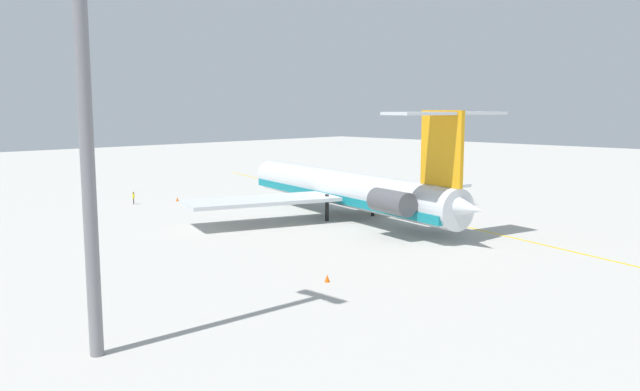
{
  "coord_description": "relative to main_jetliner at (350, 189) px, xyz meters",
  "views": [
    {
      "loc": [
        -44.98,
        60.62,
        12.51
      ],
      "look_at": [
        4.15,
        10.92,
        2.88
      ],
      "focal_mm": 35.88,
      "sensor_mm": 36.0,
      "label": 1
    }
  ],
  "objects": [
    {
      "name": "ground",
      "position": [
        -3.0,
        -7.2,
        -3.35
      ],
      "size": [
        292.72,
        292.72,
        0.0
      ],
      "primitive_type": "plane",
      "color": "#B7B5AD"
    },
    {
      "name": "main_jetliner",
      "position": [
        0.0,
        0.0,
        0.0
      ],
      "size": [
        41.68,
        37.23,
        12.28
      ],
      "rotation": [
        0.0,
        0.0,
        -0.24
      ],
      "color": "silver",
      "rests_on": "ground"
    },
    {
      "name": "ground_crew_near_nose",
      "position": [
        12.18,
        -24.29,
        -2.28
      ],
      "size": [
        0.27,
        0.38,
        1.69
      ],
      "rotation": [
        0.0,
        0.0,
        2.61
      ],
      "color": "black",
      "rests_on": "ground"
    },
    {
      "name": "ground_crew_near_tail",
      "position": [
        27.21,
        11.95,
        -2.29
      ],
      "size": [
        0.39,
        0.27,
        1.66
      ],
      "rotation": [
        0.0,
        0.0,
        4.31
      ],
      "color": "black",
      "rests_on": "ground"
    },
    {
      "name": "safety_cone_nose",
      "position": [
        25.54,
        6.41,
        -3.07
      ],
      "size": [
        0.4,
        0.4,
        0.55
      ],
      "primitive_type": "cone",
      "color": "#EA590F",
      "rests_on": "ground"
    },
    {
      "name": "safety_cone_wingtip",
      "position": [
        -16.78,
        21.12,
        -3.07
      ],
      "size": [
        0.4,
        0.4,
        0.55
      ],
      "primitive_type": "cone",
      "color": "#EA590F",
      "rests_on": "ground"
    },
    {
      "name": "taxiway_centreline",
      "position": [
        1.15,
        -8.52,
        -3.34
      ],
      "size": [
        100.73,
        28.74,
        0.01
      ],
      "primitive_type": "cube",
      "rotation": [
        0.0,
        0.0,
        -0.28
      ],
      "color": "gold",
      "rests_on": "ground"
    },
    {
      "name": "light_mast",
      "position": [
        -18.0,
        39.27,
        12.09
      ],
      "size": [
        4.0,
        0.7,
        28.41
      ],
      "color": "slate",
      "rests_on": "ground"
    }
  ]
}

